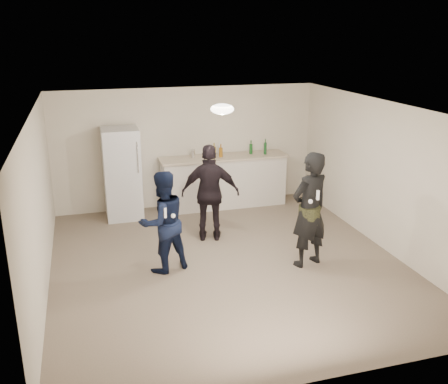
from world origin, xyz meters
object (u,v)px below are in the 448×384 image
object	(u,v)px
man	(163,222)
woman	(309,210)
spectator	(210,193)
counter	(224,182)
shaker	(193,153)
fridge	(122,174)

from	to	relation	value
man	woman	bearing A→B (deg)	149.37
man	woman	xyz separation A→B (m)	(2.23, -0.44, 0.12)
spectator	counter	bearing A→B (deg)	-98.01
counter	shaker	bearing A→B (deg)	171.45
spectator	man	bearing A→B (deg)	59.51
shaker	fridge	bearing A→B (deg)	-173.55
shaker	man	world-z (taller)	man
counter	fridge	xyz separation A→B (m)	(-2.10, -0.07, 0.38)
fridge	man	bearing A→B (deg)	-81.45
man	woman	world-z (taller)	woman
shaker	man	bearing A→B (deg)	-111.90
man	woman	size ratio (longest dim) A/B	0.87
counter	woman	bearing A→B (deg)	-80.43
woman	fridge	bearing A→B (deg)	-66.44
shaker	spectator	xyz separation A→B (m)	(-0.08, -1.73, -0.31)
counter	shaker	xyz separation A→B (m)	(-0.64, 0.10, 0.65)
counter	woman	distance (m)	3.12
counter	spectator	size ratio (longest dim) A/B	1.50
counter	spectator	bearing A→B (deg)	-113.64
man	counter	bearing A→B (deg)	-142.88
counter	man	bearing A→B (deg)	-123.47
fridge	shaker	size ratio (longest dim) A/B	10.59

